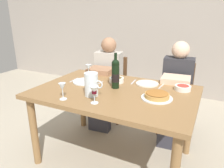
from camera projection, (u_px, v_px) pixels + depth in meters
name	position (u px, v px, depth m)	size (l,w,h in m)	color
ground_plane	(114.00, 157.00, 2.24)	(8.00, 8.00, 0.00)	#B2A893
back_wall	(170.00, 16.00, 3.68)	(8.00, 0.10, 2.80)	#A3998E
dining_table	(115.00, 99.00, 2.03)	(1.50, 1.00, 0.76)	olive
wine_bottle	(115.00, 74.00, 2.02)	(0.08, 0.08, 0.35)	black
water_pitcher	(91.00, 86.00, 1.84)	(0.17, 0.12, 0.21)	silver
baked_tart	(157.00, 95.00, 1.80)	(0.27, 0.27, 0.06)	silver
salad_bowl	(183.00, 87.00, 1.99)	(0.15, 0.15, 0.05)	white
olive_bowl	(117.00, 79.00, 2.22)	(0.15, 0.15, 0.06)	white
wine_glass_left_diner	(94.00, 91.00, 1.68)	(0.07, 0.07, 0.15)	silver
wine_glass_right_diner	(62.00, 88.00, 1.76)	(0.06, 0.06, 0.14)	silver
wine_glass_centre	(89.00, 68.00, 2.40)	(0.07, 0.07, 0.14)	silver
dinner_plate_left_setting	(86.00, 82.00, 2.23)	(0.27, 0.27, 0.01)	silver
dinner_plate_right_setting	(147.00, 84.00, 2.17)	(0.23, 0.23, 0.01)	silver
fork_left_setting	(74.00, 80.00, 2.30)	(0.16, 0.01, 0.01)	silver
knife_left_setting	(98.00, 84.00, 2.17)	(0.18, 0.01, 0.01)	silver
knife_right_setting	(162.00, 86.00, 2.11)	(0.18, 0.01, 0.01)	silver
spoon_right_setting	(133.00, 82.00, 2.23)	(0.16, 0.01, 0.01)	silver
chair_left	(112.00, 83.00, 3.02)	(0.44, 0.44, 0.87)	brown
diner_left	(106.00, 80.00, 2.77)	(0.37, 0.53, 1.16)	#B7B2A8
chair_right	(177.00, 93.00, 2.66)	(0.43, 0.43, 0.87)	brown
diner_right	(176.00, 90.00, 2.42)	(0.36, 0.53, 1.16)	#2D2D33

